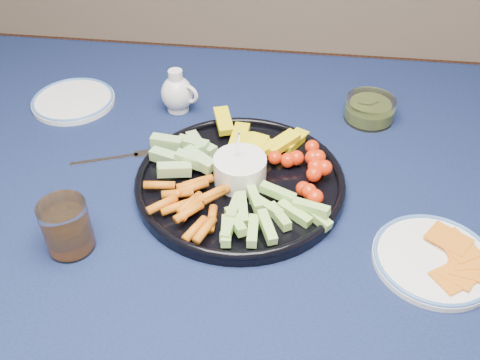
# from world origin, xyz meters

# --- Properties ---
(dining_table) EXTENTS (1.67, 1.07, 0.75)m
(dining_table) POSITION_xyz_m (0.00, 0.00, 0.66)
(dining_table) COLOR #4E291A
(dining_table) RESTS_ON ground
(crudite_platter) EXTENTS (0.38, 0.38, 0.12)m
(crudite_platter) POSITION_xyz_m (0.05, 0.00, 0.77)
(crudite_platter) COLOR black
(crudite_platter) RESTS_ON dining_table
(creamer_pitcher) EXTENTS (0.09, 0.07, 0.10)m
(creamer_pitcher) POSITION_xyz_m (-0.11, 0.24, 0.79)
(creamer_pitcher) COLOR white
(creamer_pitcher) RESTS_ON dining_table
(pickle_bowl) EXTENTS (0.10, 0.10, 0.05)m
(pickle_bowl) POSITION_xyz_m (0.30, 0.26, 0.77)
(pickle_bowl) COLOR white
(pickle_bowl) RESTS_ON dining_table
(cheese_plate) EXTENTS (0.19, 0.19, 0.02)m
(cheese_plate) POSITION_xyz_m (0.38, -0.13, 0.76)
(cheese_plate) COLOR white
(cheese_plate) RESTS_ON dining_table
(juice_tumbler) EXTENTS (0.08, 0.08, 0.09)m
(juice_tumbler) POSITION_xyz_m (-0.20, -0.18, 0.79)
(juice_tumbler) COLOR white
(juice_tumbler) RESTS_ON dining_table
(fork_left) EXTENTS (0.15, 0.07, 0.00)m
(fork_left) POSITION_xyz_m (-0.19, 0.06, 0.75)
(fork_left) COLOR silver
(fork_left) RESTS_ON dining_table
(fork_right) EXTENTS (0.09, 0.13, 0.00)m
(fork_right) POSITION_xyz_m (0.39, -0.11, 0.75)
(fork_right) COLOR silver
(fork_right) RESTS_ON dining_table
(side_plate_extra) EXTENTS (0.18, 0.18, 0.01)m
(side_plate_extra) POSITION_xyz_m (-0.35, 0.24, 0.75)
(side_plate_extra) COLOR white
(side_plate_extra) RESTS_ON dining_table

